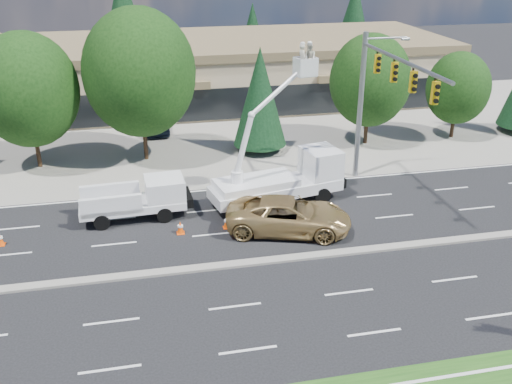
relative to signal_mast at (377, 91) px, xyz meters
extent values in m
plane|color=black|center=(-10.03, -7.04, -6.06)|extent=(140.00, 140.00, 0.00)
cube|color=gray|center=(-10.03, 12.96, -6.05)|extent=(140.00, 22.00, 0.01)
cube|color=gray|center=(-10.03, -7.04, -6.00)|extent=(120.00, 0.55, 0.12)
cube|color=tan|center=(-10.03, 22.96, -3.56)|extent=(50.00, 15.00, 5.00)
cube|color=brown|center=(-10.03, 22.96, -0.91)|extent=(50.40, 15.40, 0.70)
cube|color=black|center=(-10.03, 15.41, -4.56)|extent=(48.00, 0.12, 2.60)
cylinder|color=#332114|center=(-20.03, 7.96, -4.62)|extent=(0.28, 0.28, 2.87)
ellipsoid|color=black|center=(-20.03, 7.96, -0.87)|extent=(6.38, 6.38, 7.34)
cylinder|color=#332114|center=(-13.03, 7.96, -4.41)|extent=(0.28, 0.28, 3.30)
ellipsoid|color=black|center=(-13.03, 7.96, -0.10)|extent=(7.33, 7.33, 8.43)
cylinder|color=#332114|center=(-5.03, 7.96, -5.66)|extent=(0.26, 0.26, 0.80)
cone|color=black|center=(-5.03, 7.96, -2.11)|extent=(3.73, 3.73, 6.82)
cylinder|color=#332114|center=(2.97, 7.96, -4.76)|extent=(0.28, 0.28, 2.59)
ellipsoid|color=black|center=(2.97, 7.96, -1.37)|extent=(5.77, 5.77, 6.63)
cylinder|color=#332114|center=(9.97, 7.96, -5.01)|extent=(0.28, 0.28, 2.10)
ellipsoid|color=black|center=(9.97, 7.96, -2.27)|extent=(4.66, 4.66, 5.36)
cylinder|color=#332114|center=(-14.03, 34.96, -5.66)|extent=(0.26, 0.26, 0.80)
cone|color=black|center=(-14.03, 34.96, 0.05)|extent=(5.77, 5.77, 10.54)
cylinder|color=#332114|center=(-0.03, 34.96, -5.66)|extent=(0.26, 0.26, 0.80)
cone|color=black|center=(-0.03, 34.96, -2.11)|extent=(3.73, 3.73, 6.81)
cylinder|color=#332114|center=(11.97, 34.96, -5.66)|extent=(0.26, 0.26, 0.80)
cone|color=black|center=(11.97, 34.96, -0.90)|extent=(4.87, 4.87, 8.91)
cylinder|color=gray|center=(-0.03, 2.16, -1.56)|extent=(0.32, 0.32, 9.00)
cylinder|color=gray|center=(-0.03, -2.84, 2.24)|extent=(0.20, 10.00, 0.20)
cylinder|color=gray|center=(1.27, 2.16, 2.54)|extent=(2.60, 0.12, 0.12)
cube|color=gold|center=(-0.03, 0.16, 1.49)|extent=(0.32, 0.22, 1.05)
cube|color=gold|center=(-0.03, -2.04, 1.49)|extent=(0.32, 0.22, 1.05)
cube|color=gold|center=(-0.03, -4.24, 1.49)|extent=(0.32, 0.22, 1.05)
cube|color=gold|center=(-0.03, -6.44, 1.49)|extent=(0.32, 0.22, 1.05)
cube|color=white|center=(-14.02, -1.06, -5.26)|extent=(5.70, 2.36, 0.42)
cube|color=white|center=(-12.25, -0.96, -4.61)|extent=(2.16, 2.12, 1.40)
cube|color=black|center=(-11.64, -0.92, -4.43)|extent=(0.17, 1.77, 0.93)
cube|color=white|center=(-15.18, -0.24, -4.80)|extent=(3.18, 0.46, 1.02)
cube|color=white|center=(-15.08, -2.01, -4.80)|extent=(3.18, 0.46, 1.02)
cube|color=white|center=(-5.99, -0.84, -5.11)|extent=(7.88, 3.75, 0.66)
cube|color=white|center=(-3.21, -0.27, -4.12)|extent=(2.30, 2.56, 1.89)
cube|color=black|center=(-2.52, -0.13, -3.97)|extent=(0.46, 1.87, 1.14)
cube|color=white|center=(-7.20, -1.09, -4.59)|extent=(4.89, 3.05, 0.47)
cylinder|color=white|center=(-8.31, -1.32, -4.07)|extent=(0.66, 0.66, 0.76)
cube|color=white|center=(-4.41, -0.52, 1.68)|extent=(1.19, 1.04, 1.02)
imported|color=beige|center=(-4.61, -0.56, 2.06)|extent=(0.50, 0.66, 1.63)
imported|color=beige|center=(-4.20, -0.48, 2.06)|extent=(0.77, 0.90, 1.63)
ellipsoid|color=white|center=(-4.61, -0.56, 2.89)|extent=(0.25, 0.25, 0.17)
ellipsoid|color=white|center=(-4.20, -0.48, 2.89)|extent=(0.25, 0.25, 0.17)
cube|color=#FA4E07|center=(-20.54, -2.76, -6.04)|extent=(0.40, 0.40, 0.03)
cone|color=#FA4E07|center=(-20.54, -2.76, -5.71)|extent=(0.36, 0.36, 0.70)
cylinder|color=white|center=(-20.54, -2.76, -5.64)|extent=(0.29, 0.29, 0.10)
cube|color=#FA4E07|center=(-11.68, -3.37, -6.04)|extent=(0.40, 0.40, 0.03)
cone|color=#FA4E07|center=(-11.68, -3.37, -5.71)|extent=(0.36, 0.36, 0.70)
cylinder|color=white|center=(-11.68, -3.37, -5.64)|extent=(0.29, 0.29, 0.10)
cube|color=#FA4E07|center=(-9.24, -3.25, -6.04)|extent=(0.40, 0.40, 0.03)
cone|color=#FA4E07|center=(-9.24, -3.25, -5.71)|extent=(0.36, 0.36, 0.70)
cylinder|color=white|center=(-9.24, -3.25, -5.64)|extent=(0.29, 0.29, 0.10)
cube|color=#FA4E07|center=(-3.13, -3.42, -6.04)|extent=(0.40, 0.40, 0.03)
cone|color=#FA4E07|center=(-3.13, -3.42, -5.71)|extent=(0.36, 0.36, 0.70)
cylinder|color=white|center=(-3.13, -3.42, -5.64)|extent=(0.29, 0.29, 0.10)
imported|color=tan|center=(-6.14, -4.24, -5.17)|extent=(7.00, 4.71, 1.78)
imported|color=black|center=(-12.03, 13.96, -5.23)|extent=(2.06, 4.89, 1.65)
imported|color=black|center=(-4.04, 11.15, -5.38)|extent=(2.13, 4.27, 1.35)
camera|label=1|loc=(-13.21, -29.62, 7.99)|focal=40.00mm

